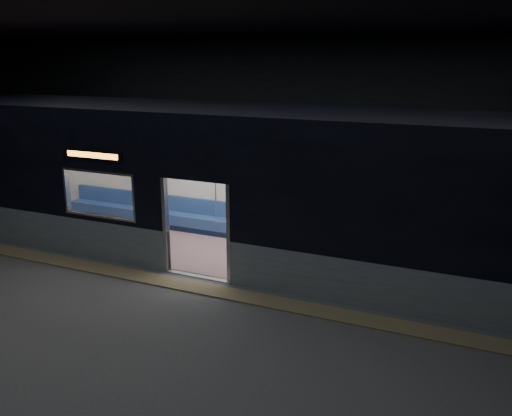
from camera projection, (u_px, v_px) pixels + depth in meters
The scene contains 7 objects.
station_floor at pixel (170, 297), 10.29m from camera, with size 24.00×14.00×0.01m, color #47494C.
station_envelope at pixel (161, 101), 9.30m from camera, with size 24.00×14.00×5.00m.
tactile_strip at pixel (186, 285), 10.76m from camera, with size 22.80×0.50×0.03m, color #8C7F59.
metro_car at pixel (229, 176), 12.02m from camera, with size 18.00×3.04×3.35m.
passenger at pixel (457, 236), 11.30m from camera, with size 0.42×0.68×1.32m.
handbag at pixel (458, 245), 11.13m from camera, with size 0.28×0.24×0.14m, color black.
transit_map at pixel (466, 200), 11.34m from camera, with size 1.10×0.03×0.72m, color white.
Camera 1 is at (5.35, -7.96, 4.40)m, focal length 38.00 mm.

